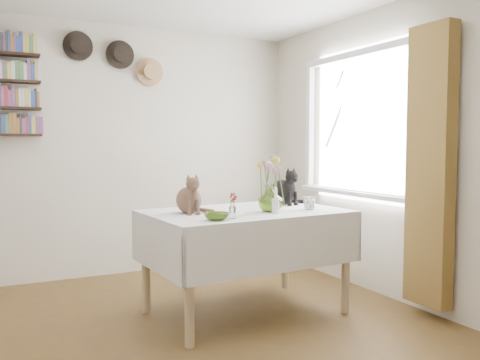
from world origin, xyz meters
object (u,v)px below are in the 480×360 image
black_cat (283,185)px  flower_vase (271,199)px  tabby_cat (189,193)px  dining_table (246,236)px

black_cat → flower_vase: black_cat is taller
tabby_cat → black_cat: size_ratio=0.94×
dining_table → tabby_cat: bearing=170.4°
black_cat → tabby_cat: bearing=-177.8°
tabby_cat → black_cat: (0.93, 0.17, 0.01)m
flower_vase → black_cat: bearing=48.2°
tabby_cat → flower_vase: bearing=-15.3°
dining_table → flower_vase: flower_vase is taller
tabby_cat → black_cat: bearing=15.2°
dining_table → tabby_cat: (-0.44, 0.07, 0.35)m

